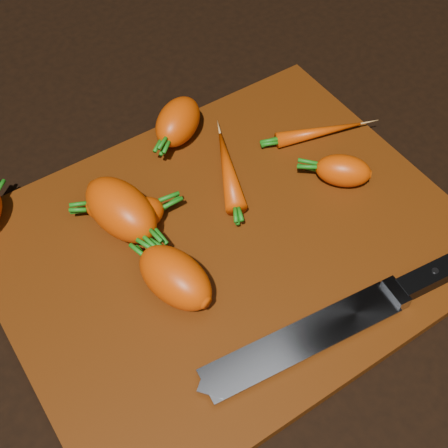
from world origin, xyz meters
TOP-DOWN VIEW (x-y plane):
  - ground at (0.00, 0.00)m, footprint 2.00×2.00m
  - cutting_board at (0.00, 0.00)m, footprint 0.50×0.40m
  - carrot_1 at (-0.09, 0.10)m, footprint 0.07×0.06m
  - carrot_2 at (-0.09, 0.08)m, footprint 0.08×0.11m
  - carrot_3 at (-0.08, -0.02)m, footprint 0.07×0.10m
  - carrot_4 at (0.04, 0.17)m, footprint 0.09×0.08m
  - carrot_5 at (-0.07, 0.07)m, footprint 0.06×0.04m
  - carrot_6 at (0.16, -0.00)m, footprint 0.07×0.07m
  - carrot_7 at (0.05, 0.08)m, footprint 0.07×0.12m
  - carrot_8 at (0.18, 0.07)m, footprint 0.11×0.05m
  - knife at (0.01, -0.15)m, footprint 0.35×0.07m

SIDE VIEW (x-z plane):
  - ground at x=0.00m, z-range -0.01..0.00m
  - cutting_board at x=0.00m, z-range 0.00..0.01m
  - knife at x=0.01m, z-range 0.01..0.03m
  - carrot_8 at x=0.18m, z-range 0.01..0.03m
  - carrot_7 at x=0.05m, z-range 0.01..0.04m
  - carrot_1 at x=-0.09m, z-range 0.01..0.05m
  - carrot_6 at x=0.16m, z-range 0.01..0.05m
  - carrot_5 at x=-0.07m, z-range 0.01..0.05m
  - carrot_4 at x=0.04m, z-range 0.01..0.06m
  - carrot_3 at x=-0.08m, z-range 0.01..0.06m
  - carrot_2 at x=-0.09m, z-range 0.01..0.07m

